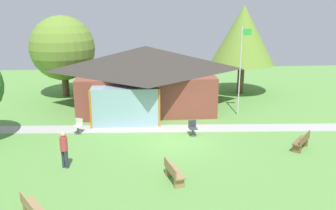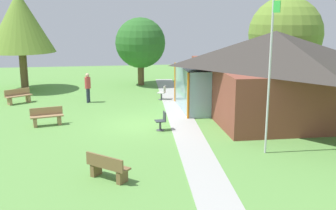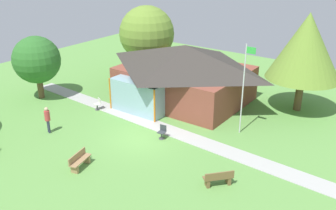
% 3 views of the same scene
% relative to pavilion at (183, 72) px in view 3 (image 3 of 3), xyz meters
% --- Properties ---
extents(ground_plane, '(44.00, 44.00, 0.00)m').
position_rel_pavilion_xyz_m(ground_plane, '(1.47, -6.78, -2.23)').
color(ground_plane, '#609947').
extents(pavilion, '(9.94, 8.67, 4.29)m').
position_rel_pavilion_xyz_m(pavilion, '(0.00, 0.00, 0.00)').
color(pavilion, brown).
rests_on(pavilion, ground_plane).
extents(footpath, '(25.84, 2.85, 0.03)m').
position_rel_pavilion_xyz_m(footpath, '(1.47, -4.89, -2.22)').
color(footpath, '#ADADA8').
rests_on(footpath, ground_plane).
extents(flagpole, '(0.64, 0.08, 5.76)m').
position_rel_pavilion_xyz_m(flagpole, '(6.07, -2.54, 0.94)').
color(flagpole, silver).
rests_on(flagpole, ground_plane).
extents(bench_front_center, '(0.78, 1.56, 0.84)m').
position_rel_pavilion_xyz_m(bench_front_center, '(0.90, -11.31, -1.83)').
color(bench_front_center, '#9E7A51').
rests_on(bench_front_center, ground_plane).
extents(bench_mid_right, '(1.32, 1.42, 0.84)m').
position_rel_pavilion_xyz_m(bench_mid_right, '(7.73, -8.46, -1.83)').
color(bench_mid_right, brown).
rests_on(bench_mid_right, ground_plane).
extents(patio_chair_west, '(0.57, 0.57, 0.86)m').
position_rel_pavilion_xyz_m(patio_chair_west, '(-3.94, -5.19, -1.82)').
color(patio_chair_west, beige).
rests_on(patio_chair_west, ground_plane).
extents(patio_chair_lawn_spare, '(0.48, 0.48, 0.86)m').
position_rel_pavilion_xyz_m(patio_chair_lawn_spare, '(2.50, -6.06, -1.82)').
color(patio_chair_lawn_spare, '#33383D').
rests_on(patio_chair_lawn_spare, ground_plane).
extents(visitor_strolling_lawn, '(0.34, 0.34, 1.74)m').
position_rel_pavilion_xyz_m(visitor_strolling_lawn, '(-3.85, -9.62, -1.21)').
color(visitor_strolling_lawn, '#2D3347').
rests_on(visitor_strolling_lawn, ground_plane).
extents(tree_behind_pavilion_right, '(5.09, 5.09, 6.99)m').
position_rel_pavilion_xyz_m(tree_behind_pavilion_right, '(7.83, 3.26, 2.45)').
color(tree_behind_pavilion_right, brown).
rests_on(tree_behind_pavilion_right, ground_plane).
extents(tree_behind_pavilion_left, '(4.94, 4.94, 6.26)m').
position_rel_pavilion_xyz_m(tree_behind_pavilion_left, '(-6.24, 3.47, 1.55)').
color(tree_behind_pavilion_left, brown).
rests_on(tree_behind_pavilion_left, ground_plane).
extents(tree_west_hedge, '(3.60, 3.60, 4.86)m').
position_rel_pavilion_xyz_m(tree_west_hedge, '(-9.29, -6.08, 0.82)').
color(tree_west_hedge, brown).
rests_on(tree_west_hedge, ground_plane).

